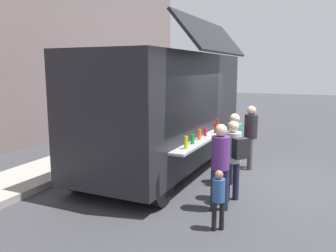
{
  "coord_description": "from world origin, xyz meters",
  "views": [
    {
      "loc": [
        -8.2,
        -1.14,
        2.63
      ],
      "look_at": [
        -0.84,
        1.99,
        1.3
      ],
      "focal_mm": 36.82,
      "sensor_mm": 36.0,
      "label": 1
    }
  ],
  "objects_px": {
    "food_truck_main": "(167,108)",
    "customer_mid_with_backpack": "(234,153)",
    "customer_rear_waiting": "(220,160)",
    "trash_bin": "(152,123)",
    "child_near_queue": "(218,195)",
    "customer_front_ordering": "(233,143)",
    "customer_extra_browsing": "(251,132)"
  },
  "relations": [
    {
      "from": "food_truck_main",
      "to": "trash_bin",
      "type": "distance_m",
      "value": 4.72
    },
    {
      "from": "food_truck_main",
      "to": "customer_extra_browsing",
      "type": "distance_m",
      "value": 2.3
    },
    {
      "from": "customer_extra_browsing",
      "to": "child_near_queue",
      "type": "height_order",
      "value": "customer_extra_browsing"
    },
    {
      "from": "customer_extra_browsing",
      "to": "trash_bin",
      "type": "bearing_deg",
      "value": -45.89
    },
    {
      "from": "food_truck_main",
      "to": "trash_bin",
      "type": "xyz_separation_m",
      "value": [
        3.95,
        2.32,
        -1.13
      ]
    },
    {
      "from": "customer_mid_with_backpack",
      "to": "customer_front_ordering",
      "type": "bearing_deg",
      "value": -34.72
    },
    {
      "from": "customer_mid_with_backpack",
      "to": "child_near_queue",
      "type": "distance_m",
      "value": 1.41
    },
    {
      "from": "food_truck_main",
      "to": "customer_mid_with_backpack",
      "type": "bearing_deg",
      "value": -124.82
    },
    {
      "from": "customer_front_ordering",
      "to": "customer_mid_with_backpack",
      "type": "distance_m",
      "value": 1.09
    },
    {
      "from": "customer_extra_browsing",
      "to": "customer_front_ordering",
      "type": "bearing_deg",
      "value": 73.09
    },
    {
      "from": "food_truck_main",
      "to": "customer_extra_browsing",
      "type": "xyz_separation_m",
      "value": [
        0.87,
        -2.03,
        -0.63
      ]
    },
    {
      "from": "customer_front_ordering",
      "to": "customer_rear_waiting",
      "type": "bearing_deg",
      "value": 120.0
    },
    {
      "from": "trash_bin",
      "to": "customer_rear_waiting",
      "type": "xyz_separation_m",
      "value": [
        -6.1,
        -4.31,
        0.47
      ]
    },
    {
      "from": "trash_bin",
      "to": "customer_front_ordering",
      "type": "relative_size",
      "value": 0.62
    },
    {
      "from": "trash_bin",
      "to": "customer_extra_browsing",
      "type": "bearing_deg",
      "value": -125.29
    },
    {
      "from": "child_near_queue",
      "to": "food_truck_main",
      "type": "bearing_deg",
      "value": -0.28
    },
    {
      "from": "customer_rear_waiting",
      "to": "customer_front_ordering",
      "type": "bearing_deg",
      "value": -28.73
    },
    {
      "from": "food_truck_main",
      "to": "customer_front_ordering",
      "type": "bearing_deg",
      "value": -103.45
    },
    {
      "from": "food_truck_main",
      "to": "child_near_queue",
      "type": "distance_m",
      "value": 3.8
    },
    {
      "from": "customer_extra_browsing",
      "to": "child_near_queue",
      "type": "relative_size",
      "value": 1.65
    },
    {
      "from": "customer_mid_with_backpack",
      "to": "customer_extra_browsing",
      "type": "relative_size",
      "value": 0.97
    },
    {
      "from": "customer_front_ordering",
      "to": "customer_rear_waiting",
      "type": "xyz_separation_m",
      "value": [
        -1.63,
        -0.11,
        0.01
      ]
    },
    {
      "from": "food_truck_main",
      "to": "child_near_queue",
      "type": "xyz_separation_m",
      "value": [
        -2.94,
        -2.18,
        -1.03
      ]
    },
    {
      "from": "trash_bin",
      "to": "child_near_queue",
      "type": "distance_m",
      "value": 8.23
    },
    {
      "from": "food_truck_main",
      "to": "customer_rear_waiting",
      "type": "bearing_deg",
      "value": -135.2
    },
    {
      "from": "customer_mid_with_backpack",
      "to": "customer_extra_browsing",
      "type": "distance_m",
      "value": 2.45
    },
    {
      "from": "child_near_queue",
      "to": "customer_rear_waiting",
      "type": "bearing_deg",
      "value": -23.73
    },
    {
      "from": "customer_rear_waiting",
      "to": "customer_extra_browsing",
      "type": "bearing_deg",
      "value": -33.46
    },
    {
      "from": "customer_front_ordering",
      "to": "customer_extra_browsing",
      "type": "height_order",
      "value": "customer_extra_browsing"
    },
    {
      "from": "trash_bin",
      "to": "customer_mid_with_backpack",
      "type": "xyz_separation_m",
      "value": [
        -5.53,
        -4.44,
        0.49
      ]
    },
    {
      "from": "trash_bin",
      "to": "customer_front_ordering",
      "type": "height_order",
      "value": "customer_front_ordering"
    },
    {
      "from": "food_truck_main",
      "to": "customer_mid_with_backpack",
      "type": "xyz_separation_m",
      "value": [
        -1.58,
        -2.12,
        -0.64
      ]
    }
  ]
}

